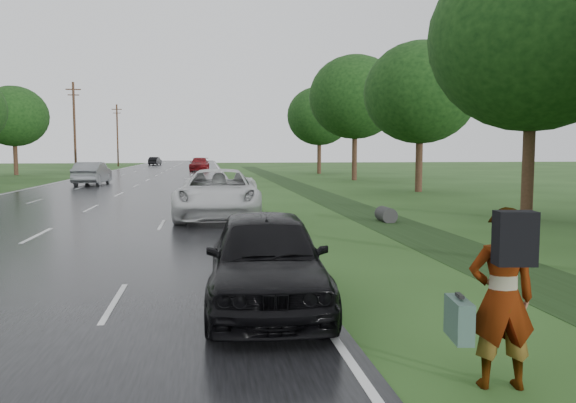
# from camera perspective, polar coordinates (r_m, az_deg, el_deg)

# --- Properties ---
(road) EXTENTS (14.00, 180.00, 0.04)m
(road) POSITION_cam_1_polar(r_m,az_deg,el_deg) (54.83, -13.55, 2.39)
(road) COLOR black
(road) RESTS_ON ground
(edge_stripe_east) EXTENTS (0.12, 180.00, 0.01)m
(edge_stripe_east) POSITION_cam_1_polar(r_m,az_deg,el_deg) (54.62, -6.48, 2.52)
(edge_stripe_east) COLOR silver
(edge_stripe_east) RESTS_ON road
(edge_stripe_west) EXTENTS (0.12, 180.00, 0.01)m
(edge_stripe_west) POSITION_cam_1_polar(r_m,az_deg,el_deg) (55.86, -20.47, 2.28)
(edge_stripe_west) COLOR silver
(edge_stripe_west) RESTS_ON road
(center_line) EXTENTS (0.12, 180.00, 0.01)m
(center_line) POSITION_cam_1_polar(r_m,az_deg,el_deg) (54.83, -13.56, 2.41)
(center_line) COLOR silver
(center_line) RESTS_ON road
(drainage_ditch) EXTENTS (2.20, 120.00, 0.56)m
(drainage_ditch) POSITION_cam_1_polar(r_m,az_deg,el_deg) (29.08, 4.57, 0.17)
(drainage_ditch) COLOR black
(drainage_ditch) RESTS_ON ground
(utility_pole_far) EXTENTS (1.60, 0.26, 10.00)m
(utility_pole_far) POSITION_cam_1_polar(r_m,az_deg,el_deg) (66.14, -20.87, 7.14)
(utility_pole_far) COLOR #392417
(utility_pole_far) RESTS_ON ground
(utility_pole_distant) EXTENTS (1.60, 0.26, 10.00)m
(utility_pole_distant) POSITION_cam_1_polar(r_m,az_deg,el_deg) (95.64, -16.94, 6.55)
(utility_pole_distant) COLOR #392417
(utility_pole_distant) RESTS_ON ground
(tree_east_b) EXTENTS (7.60, 7.60, 10.11)m
(tree_east_b) POSITION_cam_1_polar(r_m,az_deg,el_deg) (23.26, 23.63, 14.94)
(tree_east_b) COLOR #392417
(tree_east_b) RESTS_ON ground
(tree_east_c) EXTENTS (7.00, 7.00, 9.29)m
(tree_east_c) POSITION_cam_1_polar(r_m,az_deg,el_deg) (36.19, 13.31, 10.71)
(tree_east_c) COLOR #392417
(tree_east_c) RESTS_ON ground
(tree_east_d) EXTENTS (8.00, 8.00, 10.76)m
(tree_east_d) POSITION_cam_1_polar(r_m,az_deg,el_deg) (49.42, 6.83, 10.48)
(tree_east_d) COLOR #392417
(tree_east_d) RESTS_ON ground
(tree_east_f) EXTENTS (7.20, 7.20, 9.62)m
(tree_east_f) POSITION_cam_1_polar(r_m,az_deg,el_deg) (62.89, 3.20, 8.66)
(tree_east_f) COLOR #392417
(tree_east_f) RESTS_ON ground
(tree_west_f) EXTENTS (7.00, 7.00, 9.29)m
(tree_west_f) POSITION_cam_1_polar(r_m,az_deg,el_deg) (65.71, -26.09, 7.79)
(tree_west_f) COLOR #392417
(tree_west_f) RESTS_ON ground
(pedestrian) EXTENTS (0.93, 0.89, 1.98)m
(pedestrian) POSITION_cam_1_polar(r_m,az_deg,el_deg) (6.53, 20.74, -8.94)
(pedestrian) COLOR #A5998C
(pedestrian) RESTS_ON ground
(white_pickup) EXTENTS (3.37, 6.75, 1.84)m
(white_pickup) POSITION_cam_1_polar(r_m,az_deg,el_deg) (21.32, -7.06, 0.81)
(white_pickup) COLOR white
(white_pickup) RESTS_ON road
(dark_sedan) EXTENTS (2.10, 4.73, 1.58)m
(dark_sedan) POSITION_cam_1_polar(r_m,az_deg,el_deg) (9.17, -2.25, -5.80)
(dark_sedan) COLOR black
(dark_sedan) RESTS_ON road
(silver_sedan) EXTENTS (2.04, 5.22, 1.69)m
(silver_sedan) POSITION_cam_1_polar(r_m,az_deg,el_deg) (43.97, -19.26, 2.71)
(silver_sedan) COLOR #999DA1
(silver_sedan) RESTS_ON road
(far_car_red) EXTENTS (2.57, 5.80, 1.65)m
(far_car_red) POSITION_cam_1_polar(r_m,az_deg,el_deg) (70.93, -8.98, 3.76)
(far_car_red) COLOR maroon
(far_car_red) RESTS_ON road
(far_car_dark) EXTENTS (2.06, 4.41, 1.40)m
(far_car_dark) POSITION_cam_1_polar(r_m,az_deg,el_deg) (101.20, -13.36, 4.03)
(far_car_dark) COLOR black
(far_car_dark) RESTS_ON road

